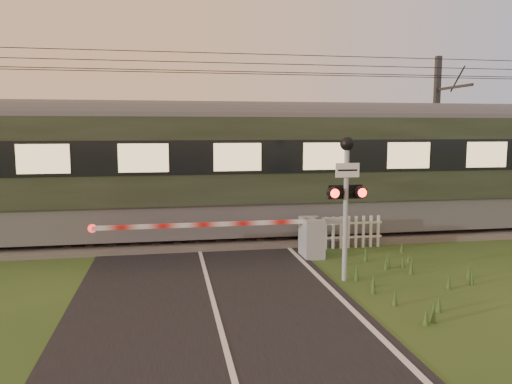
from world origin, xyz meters
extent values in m
plane|color=#2C481C|center=(0.00, 0.00, 0.00)|extent=(160.00, 160.00, 0.00)
cube|color=black|center=(0.00, 0.00, 0.01)|extent=(6.00, 140.00, 0.02)
cube|color=#47423D|center=(0.00, 6.50, 0.06)|extent=(140.00, 3.40, 0.24)
cube|color=slate|center=(0.00, 5.78, 0.26)|extent=(140.00, 0.08, 0.14)
cube|color=slate|center=(0.00, 7.22, 0.26)|extent=(140.00, 0.08, 0.14)
cube|color=#2D2116|center=(0.00, 6.50, 0.19)|extent=(0.24, 2.20, 0.06)
cylinder|color=black|center=(0.00, 6.20, 5.50)|extent=(120.00, 0.02, 0.02)
cylinder|color=black|center=(0.00, 6.80, 5.50)|extent=(120.00, 0.02, 0.02)
cylinder|color=black|center=(0.00, 6.50, 6.10)|extent=(120.00, 0.02, 0.02)
cylinder|color=black|center=(0.00, 6.50, 5.80)|extent=(120.00, 0.02, 0.02)
cube|color=#5F5E63|center=(1.17, 6.50, 0.86)|extent=(21.39, 2.83, 1.06)
cube|color=black|center=(1.17, 6.50, 2.72)|extent=(22.28, 3.08, 2.65)
cylinder|color=#4C4C4F|center=(1.17, 6.50, 4.04)|extent=(22.28, 1.08, 1.08)
cube|color=#FFD893|center=(1.17, 4.92, 2.85)|extent=(19.16, 0.04, 0.83)
cube|color=gray|center=(3.16, 3.78, 0.56)|extent=(0.56, 0.87, 1.13)
cylinder|color=gray|center=(3.01, 3.78, 0.56)|extent=(0.12, 0.12, 1.13)
cube|color=gray|center=(3.73, 3.78, 1.05)|extent=(0.92, 0.16, 0.16)
cube|color=red|center=(0.05, 3.78, 1.05)|extent=(5.93, 0.11, 0.11)
cylinder|color=red|center=(-2.92, 3.78, 1.05)|extent=(0.23, 0.04, 0.23)
cylinder|color=gray|center=(3.30, 1.43, 1.59)|extent=(0.12, 0.12, 3.19)
cube|color=white|center=(3.30, 1.37, 2.71)|extent=(0.58, 0.03, 0.34)
sphere|color=black|center=(3.30, 1.43, 3.34)|extent=(0.34, 0.34, 0.34)
cube|color=black|center=(3.30, 1.43, 2.18)|extent=(0.80, 0.06, 0.06)
cylinder|color=#FF140C|center=(2.96, 1.25, 2.18)|extent=(0.21, 0.02, 0.21)
cylinder|color=#FF140C|center=(3.64, 1.25, 2.18)|extent=(0.21, 0.02, 0.21)
cube|color=black|center=(3.30, 1.48, 2.18)|extent=(0.85, 0.02, 0.34)
cube|color=silver|center=(4.34, 4.63, 0.33)|extent=(2.70, 0.04, 0.07)
cube|color=silver|center=(4.34, 4.63, 0.78)|extent=(2.70, 0.04, 0.07)
cube|color=#2D2D30|center=(9.77, 8.80, 3.28)|extent=(0.21, 0.21, 6.55)
cube|color=#2D2D30|center=(9.77, 7.65, 5.24)|extent=(0.09, 2.40, 0.09)
camera|label=1|loc=(-0.89, -9.86, 3.67)|focal=35.00mm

